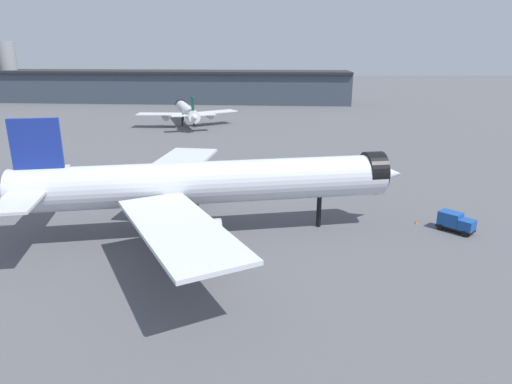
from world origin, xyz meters
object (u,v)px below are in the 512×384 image
at_px(airliner_far_taxiway, 187,111).
at_px(baggage_tug_wing, 369,189).
at_px(traffic_cone_near_nose, 416,222).
at_px(service_truck_front, 456,222).
at_px(airliner_near_gate, 205,183).

relative_size(airliner_far_taxiway, baggage_tug_wing, 13.01).
relative_size(airliner_far_taxiway, traffic_cone_near_nose, 68.78).
relative_size(airliner_far_taxiway, service_truck_front, 7.36).
bearing_deg(airliner_far_taxiway, traffic_cone_near_nose, -169.15).
distance_m(airliner_near_gate, service_truck_front, 39.98).
relative_size(airliner_near_gate, airliner_far_taxiway, 1.53).
height_order(airliner_far_taxiway, traffic_cone_near_nose, airliner_far_taxiway).
bearing_deg(traffic_cone_near_nose, airliner_far_taxiway, 115.17).
bearing_deg(airliner_near_gate, airliner_far_taxiway, 90.19).
distance_m(service_truck_front, baggage_tug_wing, 21.78).
xyz_separation_m(airliner_near_gate, traffic_cone_near_nose, (34.58, 2.97, -7.93)).
height_order(airliner_near_gate, airliner_far_taxiway, airliner_near_gate).
xyz_separation_m(airliner_near_gate, airliner_far_taxiway, (-14.51, 107.45, -2.82)).
relative_size(service_truck_front, traffic_cone_near_nose, 9.34).
relative_size(airliner_near_gate, traffic_cone_near_nose, 105.54).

